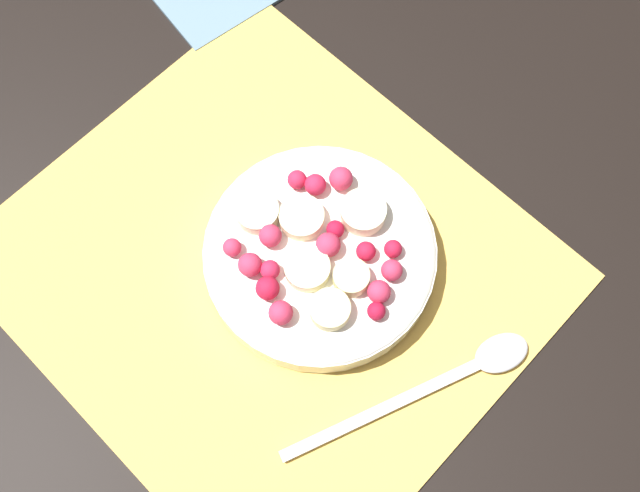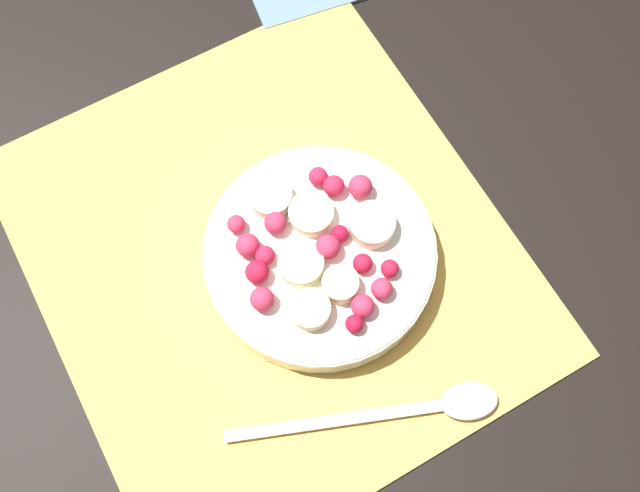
{
  "view_description": "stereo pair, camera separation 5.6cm",
  "coord_description": "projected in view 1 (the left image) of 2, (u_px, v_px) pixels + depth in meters",
  "views": [
    {
      "loc": [
        -0.16,
        0.11,
        0.57
      ],
      "look_at": [
        -0.03,
        -0.03,
        0.04
      ],
      "focal_mm": 40.0,
      "sensor_mm": 36.0,
      "label": 1
    },
    {
      "loc": [
        -0.2,
        0.06,
        0.57
      ],
      "look_at": [
        -0.03,
        -0.03,
        0.04
      ],
      "focal_mm": 40.0,
      "sensor_mm": 36.0,
      "label": 2
    }
  ],
  "objects": [
    {
      "name": "ground_plane",
      "position": [
        270.0,
        267.0,
        0.6
      ],
      "size": [
        3.0,
        3.0,
        0.0
      ],
      "primitive_type": "plane",
      "color": "black"
    },
    {
      "name": "placemat",
      "position": [
        270.0,
        266.0,
        0.6
      ],
      "size": [
        0.41,
        0.38,
        0.01
      ],
      "color": "#E0B251",
      "rests_on": "ground_plane"
    },
    {
      "name": "fruit_bowl",
      "position": [
        320.0,
        253.0,
        0.58
      ],
      "size": [
        0.19,
        0.19,
        0.05
      ],
      "color": "silver",
      "rests_on": "placemat"
    },
    {
      "name": "spoon",
      "position": [
        458.0,
        373.0,
        0.56
      ],
      "size": [
        0.1,
        0.21,
        0.01
      ],
      "rotation": [
        0.0,
        0.0,
        4.34
      ],
      "color": "silver",
      "rests_on": "placemat"
    }
  ]
}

